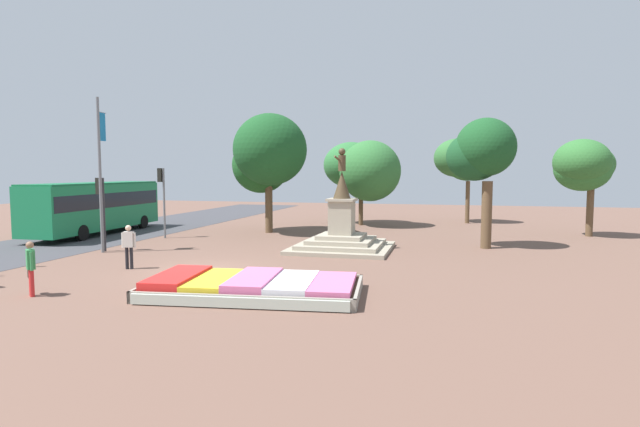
% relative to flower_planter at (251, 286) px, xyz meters
% --- Properties ---
extents(ground_plane, '(86.18, 86.18, 0.00)m').
position_rel_flower_planter_xyz_m(ground_plane, '(-3.28, 3.06, -0.26)').
color(ground_plane, brown).
extents(flower_planter, '(7.05, 4.19, 0.59)m').
position_rel_flower_planter_xyz_m(flower_planter, '(0.00, 0.00, 0.00)').
color(flower_planter, '#38281C').
rests_on(flower_planter, ground_plane).
extents(statue_monument, '(4.78, 4.78, 5.01)m').
position_rel_flower_planter_xyz_m(statue_monument, '(0.90, 9.53, 0.52)').
color(statue_monument, gray).
rests_on(statue_monument, ground_plane).
extents(traffic_light_mid_block, '(0.41, 0.28, 3.58)m').
position_rel_flower_planter_xyz_m(traffic_light_mid_block, '(-10.28, 6.26, 2.21)').
color(traffic_light_mid_block, '#2D2D33').
rests_on(traffic_light_mid_block, ground_plane).
extents(traffic_light_far_corner, '(0.41, 0.28, 4.08)m').
position_rel_flower_planter_xyz_m(traffic_light_far_corner, '(-10.15, 11.37, 2.58)').
color(traffic_light_far_corner, slate).
rests_on(traffic_light_far_corner, ground_plane).
extents(banner_pole, '(0.17, 0.74, 7.36)m').
position_rel_flower_planter_xyz_m(banner_pole, '(-10.06, 5.97, 3.65)').
color(banner_pole, slate).
rests_on(banner_pole, ground_plane).
extents(city_bus, '(3.05, 10.68, 3.20)m').
position_rel_flower_planter_xyz_m(city_bus, '(-15.20, 11.97, 1.59)').
color(city_bus, '#197A47').
rests_on(city_bus, ground_plane).
extents(pedestrian_with_handbag, '(0.61, 0.53, 1.72)m').
position_rel_flower_planter_xyz_m(pedestrian_with_handbag, '(-6.53, -1.88, 0.71)').
color(pedestrian_with_handbag, red).
rests_on(pedestrian_with_handbag, ground_plane).
extents(pedestrian_near_planter, '(0.56, 0.30, 1.76)m').
position_rel_flower_planter_xyz_m(pedestrian_near_planter, '(-6.29, 2.67, 0.77)').
color(pedestrian_near_planter, black).
rests_on(pedestrian_near_planter, ground_plane).
extents(kerb_bollard_mid_b, '(0.16, 0.16, 0.98)m').
position_rel_flower_planter_xyz_m(kerb_bollard_mid_b, '(-10.50, 2.00, 0.26)').
color(kerb_bollard_mid_b, slate).
rests_on(kerb_bollard_mid_b, ground_plane).
extents(park_tree_far_left, '(3.52, 3.44, 5.80)m').
position_rel_flower_planter_xyz_m(park_tree_far_left, '(13.78, 18.37, 4.00)').
color(park_tree_far_left, brown).
rests_on(park_tree_far_left, ground_plane).
extents(park_tree_behind_statue, '(5.88, 5.95, 6.09)m').
position_rel_flower_planter_xyz_m(park_tree_behind_statue, '(-0.11, 21.44, 3.85)').
color(park_tree_behind_statue, brown).
rests_on(park_tree_behind_statue, ground_plane).
extents(park_tree_far_right, '(4.22, 3.56, 6.40)m').
position_rel_flower_planter_xyz_m(park_tree_far_right, '(6.92, 25.19, 4.52)').
color(park_tree_far_right, brown).
rests_on(park_tree_far_right, ground_plane).
extents(park_tree_street_side, '(5.23, 6.06, 7.44)m').
position_rel_flower_planter_xyz_m(park_tree_street_side, '(-5.24, 15.50, 4.69)').
color(park_tree_street_side, brown).
rests_on(park_tree_street_side, ground_plane).
extents(park_tree_mid_canopy, '(3.46, 3.18, 6.59)m').
position_rel_flower_planter_xyz_m(park_tree_mid_canopy, '(7.56, 12.36, 4.61)').
color(park_tree_mid_canopy, brown).
rests_on(park_tree_mid_canopy, ground_plane).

